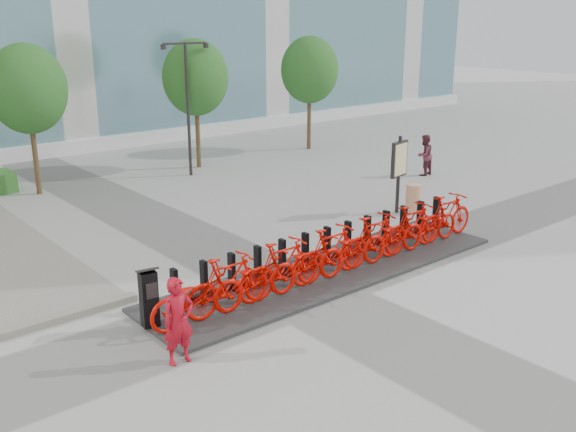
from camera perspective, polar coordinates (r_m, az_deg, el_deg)
ground at (r=14.48m, az=0.76°, el=-6.65°), size 120.00×120.00×0.00m
tree_1 at (r=23.28m, az=-22.16°, el=10.40°), size 2.60×2.60×5.10m
tree_2 at (r=26.02m, az=-8.23°, el=12.06°), size 2.60×2.60×5.10m
tree_3 at (r=29.60m, az=1.93°, el=12.84°), size 2.60×2.60×5.10m
streetlamp at (r=24.69m, az=-8.94°, el=10.70°), size 2.00×0.20×5.00m
dock_pad at (r=15.47m, az=3.71°, el=-4.91°), size 9.60×2.40×0.08m
dock_rail_posts at (r=15.90m, az=3.67°, el=-2.50°), size 8.74×0.50×0.85m
bike_0 at (r=12.79m, az=-8.04°, el=-7.08°), size 2.11×0.74×1.11m
bike_1 at (r=13.12m, az=-5.38°, el=-6.04°), size 2.05×0.58×1.23m
bike_2 at (r=13.53m, az=-2.85°, el=-5.53°), size 2.11×0.74×1.11m
bike_3 at (r=13.92m, az=-0.48°, el=-4.57°), size 2.05×0.58×1.23m
bike_4 at (r=14.37m, az=1.75°, el=-4.11°), size 2.11×0.74×1.11m
bike_5 at (r=14.81m, az=3.85°, el=-3.23°), size 2.05×0.58×1.23m
bike_6 at (r=15.31m, az=5.80°, el=-2.83°), size 2.11×0.74×1.11m
bike_7 at (r=15.78m, az=7.65°, el=-2.04°), size 2.05×0.58×1.23m
bike_8 at (r=16.31m, az=9.36°, el=-1.70°), size 2.11×0.74×1.11m
bike_9 at (r=16.82m, az=10.99°, el=-0.98°), size 2.05×0.58×1.23m
bike_10 at (r=17.38m, az=12.49°, el=-0.69°), size 2.11×0.74×1.11m
bike_11 at (r=17.92m, az=13.93°, el=-0.05°), size 2.05×0.58×1.23m
kiosk at (r=12.80m, az=-12.26°, el=-7.09°), size 0.43×0.38×1.25m
worker_red at (r=11.49m, az=-9.71°, el=-9.18°), size 0.60×0.41×1.61m
pedestrian at (r=25.33m, az=12.02°, el=5.32°), size 0.82×0.67×1.58m
construction_barrel at (r=20.36m, az=11.08°, el=1.52°), size 0.62×0.62×0.92m
map_sign at (r=20.03m, az=9.86°, el=4.71°), size 0.80×0.27×2.42m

